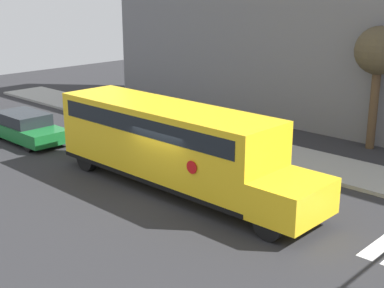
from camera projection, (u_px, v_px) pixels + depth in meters
ground_plane at (172, 195)px, 19.40m from camera, size 60.00×60.00×0.00m
sidewalk_strip at (276, 154)px, 23.90m from camera, size 44.00×3.00×0.15m
building_backdrop at (356, 22)px, 26.85m from camera, size 32.00×4.00×11.07m
school_bus at (172, 142)px, 19.66m from camera, size 11.33×2.57×3.09m
parked_car at (26, 127)px, 25.92m from camera, size 4.69×1.90×1.40m
tree_near_sidewalk at (379, 54)px, 23.76m from camera, size 2.17×2.17×5.62m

